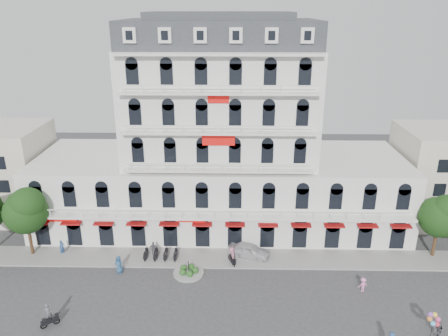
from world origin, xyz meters
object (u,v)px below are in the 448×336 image
rider_west (49,316)px  balloon_vendor (437,328)px  parked_car (249,250)px  rider_center (232,255)px

rider_west → balloon_vendor: balloon_vendor is taller
parked_car → balloon_vendor: balloon_vendor is taller
parked_car → balloon_vendor: (15.15, -12.75, 0.46)m
parked_car → rider_west: size_ratio=2.01×
rider_center → rider_west: bearing=-78.0°
parked_car → rider_west: 21.28m
rider_center → balloon_vendor: bearing=36.4°
rider_west → balloon_vendor: bearing=-37.2°
parked_car → rider_center: size_ratio=2.19×
parked_car → rider_center: bearing=148.6°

